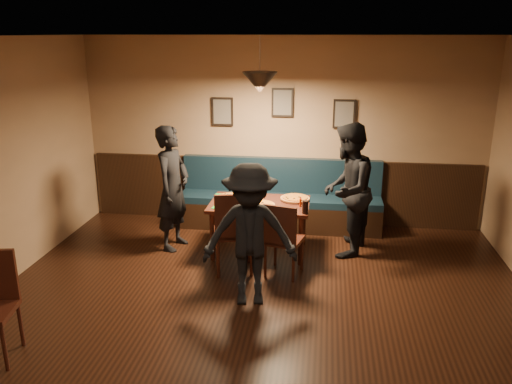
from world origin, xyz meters
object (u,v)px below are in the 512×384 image
booth_bench (280,196)px  diner_left (173,188)px  chair_near_left (234,230)px  soda_glass (305,207)px  diner_front (250,235)px  dining_table (260,227)px  tabasco_bottle (300,202)px  chair_near_right (284,238)px  diner_right (347,190)px

booth_bench → diner_left: (-1.35, -0.93, 0.34)m
chair_near_left → soda_glass: chair_near_left is taller
diner_left → diner_front: 1.84m
dining_table → tabasco_bottle: bearing=-9.0°
chair_near_right → diner_front: size_ratio=0.60×
diner_left → soda_glass: diner_left is taller
booth_bench → diner_left: bearing=-145.3°
diner_front → dining_table: bearing=84.0°
booth_bench → diner_right: (0.95, -0.82, 0.38)m
diner_right → soda_glass: size_ratio=10.58×
booth_bench → diner_left: diner_left is taller
dining_table → soda_glass: soda_glass is taller
diner_right → soda_glass: (-0.52, -0.46, -0.10)m
chair_near_left → diner_right: (1.37, 0.72, 0.35)m
chair_near_left → chair_near_right: bearing=-15.2°
diner_right → soda_glass: bearing=-34.0°
chair_near_left → diner_right: size_ratio=0.60×
diner_front → soda_glass: 1.15m
chair_near_left → soda_glass: bearing=3.5°
chair_near_left → soda_glass: 0.93m
diner_front → tabasco_bottle: 1.35m
diner_front → tabasco_bottle: diner_front is taller
dining_table → chair_near_right: size_ratio=1.39×
diner_right → diner_left: bearing=-72.7°
diner_front → soda_glass: diner_front is taller
soda_glass → chair_near_right: bearing=-129.3°
booth_bench → dining_table: booth_bench is taller
diner_right → tabasco_bottle: size_ratio=13.61×
dining_table → chair_near_left: 0.67m
diner_left → diner_right: bearing=-75.1°
diner_left → tabasco_bottle: bearing=-81.1°
diner_front → diner_right: bearing=45.3°
dining_table → diner_front: diner_front is taller
booth_bench → soda_glass: bearing=-71.4°
dining_table → chair_near_left: chair_near_left is taller
tabasco_bottle → diner_front: bearing=-110.4°
dining_table → chair_near_left: size_ratio=1.24×
booth_bench → soda_glass: booth_bench is taller
dining_table → soda_glass: size_ratio=7.82×
chair_near_left → diner_right: 1.59m
diner_right → soda_glass: 0.70m
dining_table → diner_front: bearing=-87.1°
booth_bench → diner_right: diner_right is taller
tabasco_bottle → dining_table: bearing=171.0°
diner_right → diner_front: bearing=-21.2°
tabasco_bottle → booth_bench: bearing=109.2°
chair_near_right → diner_left: (-1.55, 0.63, 0.38)m
booth_bench → diner_left: size_ratio=1.78×
diner_left → soda_glass: bearing=-88.8°
diner_front → soda_glass: (0.54, 1.01, -0.00)m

